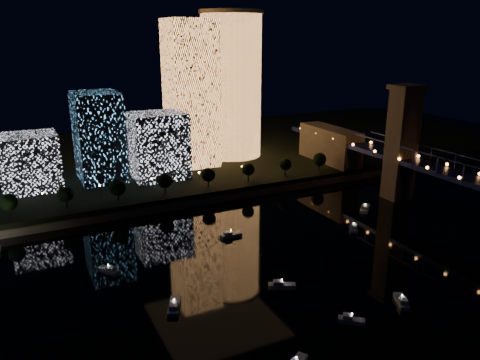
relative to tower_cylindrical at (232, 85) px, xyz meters
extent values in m
plane|color=black|center=(-24.36, -135.98, -43.71)|extent=(520.00, 520.00, 0.00)
cube|color=black|center=(-24.36, 24.02, -41.21)|extent=(420.00, 160.00, 5.00)
cube|color=#6B5E4C|center=(-24.36, -53.98, -42.21)|extent=(420.00, 6.00, 3.00)
cylinder|color=#FF9F51|center=(0.00, 0.00, -1.13)|extent=(32.00, 32.00, 75.17)
cylinder|color=#6B5E4C|center=(0.00, 0.00, 37.46)|extent=(34.00, 34.00, 2.00)
cube|color=#FF9F51|center=(-26.92, -9.10, -2.47)|extent=(22.78, 22.78, 72.48)
cube|color=white|center=(-49.25, -23.73, -23.43)|extent=(24.83, 21.01, 30.56)
cube|color=#529FE0|center=(-74.37, -13.75, -18.56)|extent=(20.16, 26.20, 40.31)
cube|color=white|center=(-104.67, -16.05, -26.62)|extent=(24.19, 21.99, 24.19)
cube|color=#6B5E4C|center=(40.64, -85.98, -19.71)|extent=(11.00, 9.00, 48.00)
cube|color=#6B5E4C|center=(40.64, -85.98, 5.29)|extent=(13.00, 11.00, 2.00)
cube|color=#6B5E4C|center=(40.64, -35.98, -32.21)|extent=(12.00, 40.00, 23.00)
cube|color=#181E4D|center=(35.64, -123.98, -22.21)|extent=(0.50, 0.50, 7.00)
cube|color=#181E4D|center=(35.64, -99.98, -22.21)|extent=(0.50, 0.50, 7.00)
cube|color=#181E4D|center=(35.64, -75.98, -22.21)|extent=(0.50, 0.50, 7.00)
sphere|color=orange|center=(35.14, -90.98, -23.91)|extent=(1.20, 1.20, 1.20)
sphere|color=orange|center=(35.14, -45.98, -23.91)|extent=(1.20, 1.20, 1.20)
cube|color=silver|center=(-21.01, -151.78, -43.11)|extent=(6.06, 8.08, 1.20)
cube|color=silver|center=(-21.59, -152.81, -42.01)|extent=(3.13, 3.40, 1.00)
sphere|color=white|center=(-21.01, -151.78, -41.11)|extent=(0.36, 0.36, 0.36)
cube|color=silver|center=(-77.08, -126.59, -43.11)|extent=(6.22, 9.14, 1.20)
cube|color=silver|center=(-77.64, -127.79, -42.01)|extent=(3.36, 3.74, 1.00)
sphere|color=white|center=(-77.08, -126.59, -41.11)|extent=(0.36, 0.36, 0.36)
cube|color=silver|center=(-88.84, -98.82, -43.11)|extent=(5.94, 7.71, 1.20)
cube|color=silver|center=(-88.26, -99.79, -42.01)|extent=(3.03, 3.27, 1.00)
sphere|color=white|center=(-88.84, -98.82, -41.11)|extent=(0.36, 0.36, 0.36)
cube|color=silver|center=(0.28, -105.87, -43.11)|extent=(7.16, 8.15, 1.20)
cube|color=silver|center=(-0.48, -106.85, -42.01)|extent=(3.47, 3.60, 1.00)
sphere|color=white|center=(0.28, -105.87, -41.11)|extent=(0.36, 0.36, 0.36)
cube|color=silver|center=(17.91, -91.71, -43.11)|extent=(9.41, 9.02, 1.20)
cube|color=silver|center=(16.82, -92.71, -42.01)|extent=(4.28, 4.23, 1.00)
sphere|color=white|center=(17.91, -91.71, -41.11)|extent=(0.36, 0.36, 0.36)
sphere|color=white|center=(-60.57, -160.61, -41.11)|extent=(0.36, 0.36, 0.36)
cube|color=silver|center=(-43.86, -91.65, -43.11)|extent=(7.88, 2.58, 1.20)
cube|color=silver|center=(-45.04, -91.66, -42.01)|extent=(2.77, 2.07, 1.00)
sphere|color=white|center=(-43.86, -91.65, -41.11)|extent=(0.36, 0.36, 0.36)
cube|color=silver|center=(-45.76, -130.22, -43.11)|extent=(8.10, 5.73, 1.20)
cube|color=silver|center=(-46.81, -129.69, -42.01)|extent=(3.35, 3.04, 1.00)
sphere|color=white|center=(-45.76, -130.22, -41.11)|extent=(0.36, 0.36, 0.36)
cube|color=silver|center=(-38.90, -152.79, -43.11)|extent=(6.51, 6.05, 1.20)
cube|color=silver|center=(-39.66, -152.12, -42.01)|extent=(2.93, 2.87, 1.00)
sphere|color=white|center=(-38.90, -152.79, -41.11)|extent=(0.36, 0.36, 0.36)
cylinder|color=black|center=(-114.36, -47.98, -36.71)|extent=(0.70, 0.70, 4.00)
sphere|color=black|center=(-114.36, -47.98, -33.21)|extent=(6.49, 6.49, 6.49)
cylinder|color=black|center=(-94.36, -47.98, -36.71)|extent=(0.70, 0.70, 4.00)
sphere|color=black|center=(-94.36, -47.98, -33.21)|extent=(5.96, 5.96, 5.96)
cylinder|color=black|center=(-74.36, -47.98, -36.71)|extent=(0.70, 0.70, 4.00)
sphere|color=black|center=(-74.36, -47.98, -33.21)|extent=(6.96, 6.96, 6.96)
cylinder|color=black|center=(-54.36, -47.98, -36.71)|extent=(0.70, 0.70, 4.00)
sphere|color=black|center=(-54.36, -47.98, -33.21)|extent=(6.45, 6.45, 6.45)
cylinder|color=black|center=(-34.36, -47.98, -36.71)|extent=(0.70, 0.70, 4.00)
sphere|color=black|center=(-34.36, -47.98, -33.21)|extent=(6.31, 6.31, 6.31)
cylinder|color=black|center=(-14.36, -47.98, -36.71)|extent=(0.70, 0.70, 4.00)
sphere|color=black|center=(-14.36, -47.98, -33.21)|extent=(5.92, 5.92, 5.92)
cylinder|color=black|center=(5.64, -47.98, -36.71)|extent=(0.70, 0.70, 4.00)
sphere|color=black|center=(5.64, -47.98, -33.21)|extent=(5.93, 5.93, 5.93)
cylinder|color=black|center=(25.64, -47.98, -36.71)|extent=(0.70, 0.70, 4.00)
sphere|color=black|center=(25.64, -47.98, -33.21)|extent=(6.64, 6.64, 6.64)
cylinder|color=black|center=(-102.36, -41.98, -36.21)|extent=(0.24, 0.24, 5.00)
sphere|color=#FFCC7F|center=(-102.36, -41.98, -33.41)|extent=(0.70, 0.70, 0.70)
cylinder|color=black|center=(-80.36, -41.98, -36.21)|extent=(0.24, 0.24, 5.00)
sphere|color=#FFCC7F|center=(-80.36, -41.98, -33.41)|extent=(0.70, 0.70, 0.70)
cylinder|color=black|center=(-58.36, -41.98, -36.21)|extent=(0.24, 0.24, 5.00)
sphere|color=#FFCC7F|center=(-58.36, -41.98, -33.41)|extent=(0.70, 0.70, 0.70)
cylinder|color=black|center=(-36.36, -41.98, -36.21)|extent=(0.24, 0.24, 5.00)
sphere|color=#FFCC7F|center=(-36.36, -41.98, -33.41)|extent=(0.70, 0.70, 0.70)
cylinder|color=black|center=(-14.36, -41.98, -36.21)|extent=(0.24, 0.24, 5.00)
sphere|color=#FFCC7F|center=(-14.36, -41.98, -33.41)|extent=(0.70, 0.70, 0.70)
cylinder|color=black|center=(7.64, -41.98, -36.21)|extent=(0.24, 0.24, 5.00)
sphere|color=#FFCC7F|center=(7.64, -41.98, -33.41)|extent=(0.70, 0.70, 0.70)
camera|label=1|loc=(-109.70, -232.10, 26.25)|focal=35.00mm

